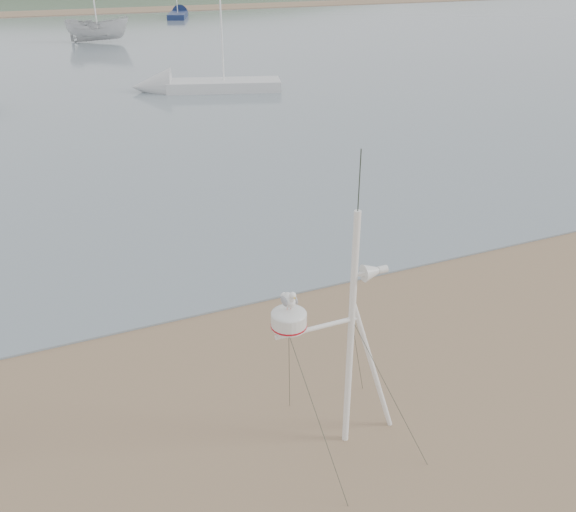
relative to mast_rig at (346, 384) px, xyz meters
name	(u,v)px	position (x,y,z in m)	size (l,w,h in m)	color
ground	(131,507)	(-2.99, 0.06, -1.04)	(560.00, 560.00, 0.00)	#7E6248
sandbar	(7,14)	(-2.99, 70.06, -0.96)	(560.00, 7.00, 0.07)	#7E6248
hill_ridge	(65,31)	(15.52, 235.06, -20.74)	(620.00, 180.00, 80.00)	#253A18
mast_rig	(346,384)	(0.00, 0.00, 0.00)	(1.91, 2.04, 4.30)	white
boat_white	(95,8)	(2.91, 44.16, 1.36)	(1.77, 1.82, 4.72)	silver
sailboat_white_near	(184,86)	(4.15, 24.21, -0.74)	(7.45, 3.89, 7.21)	silver
sailboat_blue_far	(179,13)	(13.54, 61.26, -0.74)	(3.89, 7.04, 6.84)	#152249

